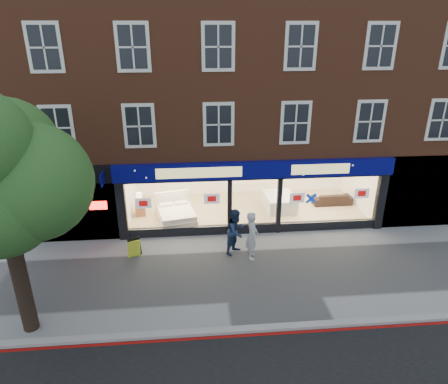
{
  "coord_description": "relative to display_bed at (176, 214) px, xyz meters",
  "views": [
    {
      "loc": [
        -2.62,
        -12.05,
        8.32
      ],
      "look_at": [
        -1.34,
        2.5,
        2.19
      ],
      "focal_mm": 32.0,
      "sensor_mm": 36.0,
      "label": 1
    }
  ],
  "objects": [
    {
      "name": "sofa",
      "position": [
        7.67,
        1.18,
        -0.03
      ],
      "size": [
        1.92,
        0.78,
        0.56
      ],
      "primitive_type": "imported",
      "rotation": [
        0.0,
        0.0,
        3.16
      ],
      "color": "black",
      "rests_on": "showroom_floor"
    },
    {
      "name": "a_board",
      "position": [
        -1.53,
        -2.77,
        -0.03
      ],
      "size": [
        0.58,
        0.48,
        0.76
      ],
      "primitive_type": "cube",
      "rotation": [
        0.0,
        0.0,
        0.39
      ],
      "color": "#CADC26",
      "rests_on": "ground"
    },
    {
      "name": "bedside_table",
      "position": [
        -1.67,
        0.73,
        -0.04
      ],
      "size": [
        0.52,
        0.52,
        0.55
      ],
      "primitive_type": "cube",
      "rotation": [
        0.0,
        0.0,
        0.17
      ],
      "color": "brown",
      "rests_on": "showroom_floor"
    },
    {
      "name": "pedestrian_grey",
      "position": [
        2.97,
        -3.24,
        0.54
      ],
      "size": [
        0.55,
        0.75,
        1.91
      ],
      "primitive_type": "imported",
      "rotation": [
        0.0,
        0.0,
        1.43
      ],
      "color": "#ACB0B4",
      "rests_on": "ground"
    },
    {
      "name": "kerb_line",
      "position": [
        3.37,
        -7.43,
        -0.41
      ],
      "size": [
        60.0,
        0.1,
        0.01
      ],
      "primitive_type": "cube",
      "color": "#8C0A07",
      "rests_on": "ground"
    },
    {
      "name": "building",
      "position": [
        3.35,
        2.6,
        6.26
      ],
      "size": [
        19.0,
        8.26,
        10.3
      ],
      "color": "brown",
      "rests_on": "ground"
    },
    {
      "name": "ground",
      "position": [
        3.37,
        -4.33,
        -0.41
      ],
      "size": [
        120.0,
        120.0,
        0.0
      ],
      "primitive_type": "plane",
      "color": "gray",
      "rests_on": "ground"
    },
    {
      "name": "showroom_floor",
      "position": [
        3.37,
        0.92,
        -0.36
      ],
      "size": [
        11.0,
        4.5,
        0.1
      ],
      "primitive_type": "cube",
      "color": "tan",
      "rests_on": "ground"
    },
    {
      "name": "mattress_stack",
      "position": [
        4.97,
        0.86,
        0.03
      ],
      "size": [
        1.42,
        1.77,
        0.68
      ],
      "rotation": [
        0.0,
        0.0,
        0.03
      ],
      "color": "silver",
      "rests_on": "showroom_floor"
    },
    {
      "name": "pedestrian_blue",
      "position": [
        2.41,
        -2.8,
        0.51
      ],
      "size": [
        1.12,
        1.14,
        1.85
      ],
      "primitive_type": "imported",
      "rotation": [
        0.0,
        0.0,
        0.85
      ],
      "color": "#1A2949",
      "rests_on": "ground"
    },
    {
      "name": "kerb_stone",
      "position": [
        3.37,
        -7.23,
        -0.35
      ],
      "size": [
        60.0,
        0.25,
        0.12
      ],
      "primitive_type": "cube",
      "color": "gray",
      "rests_on": "ground"
    },
    {
      "name": "display_bed",
      "position": [
        0.0,
        0.0,
        0.0
      ],
      "size": [
        1.97,
        2.25,
        1.1
      ],
      "rotation": [
        0.0,
        0.0,
        0.21
      ],
      "color": "white",
      "rests_on": "showroom_floor"
    }
  ]
}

